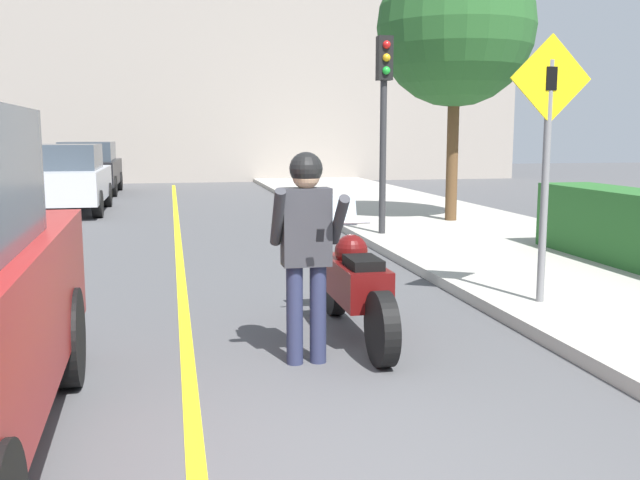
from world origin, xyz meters
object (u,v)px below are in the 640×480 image
object	(u,v)px
motorcycle	(355,284)
parked_car_silver	(66,178)
street_tree	(456,28)
traffic_light	(384,97)
crossing_sign	(547,144)
parked_car_black	(89,167)
person_biker	(306,235)

from	to	relation	value
motorcycle	parked_car_silver	xyz separation A→B (m)	(-4.19, 11.99, 0.35)
parked_car_silver	street_tree	bearing A→B (deg)	-27.98
street_tree	parked_car_silver	size ratio (longest dim) A/B	1.32
parked_car_silver	traffic_light	bearing A→B (deg)	-44.05
crossing_sign	street_tree	world-z (taller)	street_tree
crossing_sign	parked_car_black	xyz separation A→B (m)	(-6.46, 17.33, -0.97)
traffic_light	street_tree	size ratio (longest dim) A/B	0.63
motorcycle	parked_car_black	world-z (taller)	parked_car_black
street_tree	traffic_light	bearing A→B (deg)	-140.25
motorcycle	street_tree	distance (m)	9.32
traffic_light	parked_car_black	distance (m)	13.54
person_biker	parked_car_silver	bearing A→B (deg)	105.81
motorcycle	parked_car_black	bearing A→B (deg)	103.51
person_biker	crossing_sign	size ratio (longest dim) A/B	0.63
person_biker	parked_car_silver	distance (m)	13.18
motorcycle	parked_car_black	xyz separation A→B (m)	(-4.27, 17.78, 0.35)
motorcycle	traffic_light	size ratio (longest dim) A/B	0.69
street_tree	crossing_sign	bearing A→B (deg)	-104.71
motorcycle	crossing_sign	xyz separation A→B (m)	(2.19, 0.45, 1.31)
traffic_light	parked_car_black	bearing A→B (deg)	118.15
person_biker	parked_car_black	world-z (taller)	person_biker
motorcycle	crossing_sign	size ratio (longest dim) A/B	0.85
crossing_sign	traffic_light	distance (m)	5.54
crossing_sign	parked_car_silver	bearing A→B (deg)	118.93
street_tree	parked_car_silver	world-z (taller)	street_tree
person_biker	traffic_light	bearing A→B (deg)	68.12
person_biker	parked_car_black	xyz separation A→B (m)	(-3.67, 18.47, -0.24)
crossing_sign	parked_car_silver	distance (m)	13.22
street_tree	parked_car_silver	distance (m)	9.88
street_tree	parked_car_silver	bearing A→B (deg)	152.02
traffic_light	parked_car_silver	bearing A→B (deg)	135.95
motorcycle	traffic_light	xyz separation A→B (m)	(2.06, 5.94, 2.06)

